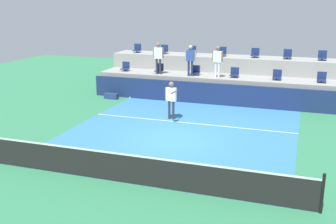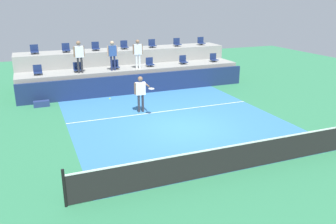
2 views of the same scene
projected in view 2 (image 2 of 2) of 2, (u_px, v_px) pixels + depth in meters
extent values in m
plane|color=#2D754C|center=(184.00, 128.00, 14.37)|extent=(40.00, 40.00, 0.00)
cube|color=teal|center=(175.00, 121.00, 15.25)|extent=(9.00, 10.00, 0.01)
cube|color=white|center=(163.00, 111.00, 16.48)|extent=(9.00, 0.06, 0.00)
cylinder|color=black|center=(64.00, 188.00, 8.83)|extent=(0.08, 0.08, 1.07)
cube|color=black|center=(238.00, 158.00, 10.70)|extent=(10.40, 0.01, 0.87)
cube|color=white|center=(239.00, 145.00, 10.57)|extent=(10.40, 0.02, 0.05)
cube|color=navy|center=(140.00, 84.00, 19.48)|extent=(13.00, 0.16, 1.10)
cube|color=gray|center=(133.00, 78.00, 20.60)|extent=(13.00, 1.80, 1.25)
cube|color=gray|center=(125.00, 65.00, 22.05)|extent=(13.00, 1.80, 2.10)
cylinder|color=#2D2D33|center=(38.00, 74.00, 18.38)|extent=(0.08, 0.08, 0.10)
cube|color=navy|center=(38.00, 73.00, 18.35)|extent=(0.44, 0.40, 0.04)
cube|color=navy|center=(37.00, 68.00, 18.45)|extent=(0.44, 0.04, 0.38)
cylinder|color=#2D2D33|center=(78.00, 71.00, 19.12)|extent=(0.08, 0.08, 0.10)
cube|color=navy|center=(78.00, 70.00, 19.09)|extent=(0.44, 0.40, 0.04)
cube|color=navy|center=(77.00, 65.00, 19.19)|extent=(0.44, 0.04, 0.38)
cylinder|color=#2D2D33|center=(116.00, 68.00, 19.86)|extent=(0.08, 0.08, 0.10)
cube|color=navy|center=(115.00, 67.00, 19.84)|extent=(0.44, 0.40, 0.04)
cube|color=navy|center=(115.00, 63.00, 19.93)|extent=(0.44, 0.04, 0.38)
cylinder|color=#2D2D33|center=(150.00, 66.00, 20.62)|extent=(0.08, 0.08, 0.10)
cube|color=navy|center=(150.00, 65.00, 20.59)|extent=(0.44, 0.40, 0.04)
cube|color=navy|center=(149.00, 61.00, 20.69)|extent=(0.44, 0.04, 0.38)
cylinder|color=#2D2D33|center=(184.00, 63.00, 21.39)|extent=(0.08, 0.08, 0.10)
cube|color=navy|center=(184.00, 62.00, 21.37)|extent=(0.44, 0.40, 0.04)
cube|color=navy|center=(183.00, 58.00, 21.47)|extent=(0.44, 0.04, 0.38)
cylinder|color=#2D2D33|center=(214.00, 61.00, 22.16)|extent=(0.08, 0.08, 0.10)
cube|color=navy|center=(214.00, 60.00, 22.13)|extent=(0.44, 0.40, 0.04)
cube|color=navy|center=(213.00, 56.00, 22.23)|extent=(0.44, 0.04, 0.38)
cylinder|color=#2D2D33|center=(35.00, 53.00, 19.69)|extent=(0.08, 0.08, 0.10)
cube|color=navy|center=(35.00, 52.00, 19.67)|extent=(0.44, 0.40, 0.04)
cube|color=navy|center=(34.00, 48.00, 19.76)|extent=(0.44, 0.04, 0.38)
cylinder|color=#2D2D33|center=(66.00, 52.00, 20.31)|extent=(0.08, 0.08, 0.10)
cube|color=navy|center=(66.00, 50.00, 20.29)|extent=(0.44, 0.40, 0.04)
cube|color=navy|center=(66.00, 46.00, 20.38)|extent=(0.44, 0.04, 0.38)
cylinder|color=#2D2D33|center=(96.00, 50.00, 20.93)|extent=(0.08, 0.08, 0.10)
cube|color=navy|center=(96.00, 49.00, 20.91)|extent=(0.44, 0.40, 0.04)
cube|color=navy|center=(95.00, 45.00, 21.00)|extent=(0.44, 0.04, 0.38)
cylinder|color=#2D2D33|center=(125.00, 48.00, 21.56)|extent=(0.08, 0.08, 0.10)
cube|color=navy|center=(125.00, 47.00, 21.54)|extent=(0.44, 0.40, 0.04)
cube|color=navy|center=(124.00, 43.00, 21.63)|extent=(0.44, 0.04, 0.38)
cylinder|color=#2D2D33|center=(153.00, 47.00, 22.22)|extent=(0.08, 0.08, 0.10)
cube|color=navy|center=(153.00, 46.00, 22.20)|extent=(0.44, 0.40, 0.04)
cube|color=navy|center=(152.00, 42.00, 22.29)|extent=(0.44, 0.04, 0.38)
cylinder|color=#2D2D33|center=(178.00, 46.00, 22.84)|extent=(0.08, 0.08, 0.10)
cube|color=navy|center=(178.00, 44.00, 22.82)|extent=(0.44, 0.40, 0.04)
cube|color=navy|center=(177.00, 41.00, 22.91)|extent=(0.44, 0.04, 0.38)
cylinder|color=#2D2D33|center=(202.00, 44.00, 23.47)|extent=(0.08, 0.08, 0.10)
cube|color=navy|center=(202.00, 43.00, 23.45)|extent=(0.44, 0.40, 0.04)
cube|color=navy|center=(201.00, 40.00, 23.54)|extent=(0.44, 0.04, 0.38)
cylinder|color=#2D2D33|center=(139.00, 104.00, 16.27)|extent=(0.12, 0.12, 0.84)
cylinder|color=#2D2D33|center=(143.00, 103.00, 16.33)|extent=(0.12, 0.12, 0.84)
cube|color=white|center=(140.00, 89.00, 16.08)|extent=(0.47, 0.20, 0.60)
sphere|color=#846047|center=(140.00, 79.00, 15.93)|extent=(0.24, 0.24, 0.23)
cylinder|color=#846047|center=(135.00, 89.00, 15.99)|extent=(0.07, 0.07, 0.56)
cylinder|color=#846047|center=(147.00, 85.00, 15.86)|extent=(0.10, 0.54, 0.07)
cylinder|color=black|center=(150.00, 87.00, 15.53)|extent=(0.05, 0.26, 0.04)
ellipsoid|color=silver|center=(151.00, 89.00, 15.28)|extent=(0.28, 0.33, 0.03)
cylinder|color=#2D2D33|center=(78.00, 65.00, 18.72)|extent=(0.12, 0.12, 0.85)
cylinder|color=#2D2D33|center=(82.00, 65.00, 18.81)|extent=(0.12, 0.12, 0.85)
cube|color=white|center=(79.00, 52.00, 18.54)|extent=(0.48, 0.24, 0.60)
sphere|color=#846047|center=(78.00, 43.00, 18.39)|extent=(0.26, 0.26, 0.23)
cylinder|color=#846047|center=(74.00, 52.00, 18.41)|extent=(0.08, 0.08, 0.57)
cylinder|color=#846047|center=(84.00, 51.00, 18.66)|extent=(0.08, 0.08, 0.57)
cylinder|color=navy|center=(111.00, 63.00, 19.38)|extent=(0.11, 0.11, 0.81)
cylinder|color=navy|center=(115.00, 63.00, 19.45)|extent=(0.11, 0.11, 0.81)
cube|color=#2D4C8C|center=(112.00, 51.00, 19.20)|extent=(0.44, 0.18, 0.57)
sphere|color=tan|center=(112.00, 43.00, 19.06)|extent=(0.22, 0.22, 0.22)
cylinder|color=tan|center=(108.00, 51.00, 19.10)|extent=(0.07, 0.07, 0.54)
cylinder|color=tan|center=(117.00, 50.00, 19.29)|extent=(0.07, 0.07, 0.54)
cylinder|color=white|center=(136.00, 62.00, 19.91)|extent=(0.12, 0.12, 0.81)
cylinder|color=white|center=(140.00, 61.00, 19.97)|extent=(0.12, 0.12, 0.81)
cube|color=white|center=(138.00, 49.00, 19.72)|extent=(0.45, 0.21, 0.58)
sphere|color=#846047|center=(137.00, 42.00, 19.58)|extent=(0.24, 0.24, 0.22)
cylinder|color=#846047|center=(133.00, 49.00, 19.64)|extent=(0.07, 0.07, 0.54)
cylinder|color=#846047|center=(142.00, 49.00, 19.79)|extent=(0.07, 0.07, 0.54)
sphere|color=#CCE033|center=(110.00, 99.00, 14.78)|extent=(0.07, 0.07, 0.07)
cube|color=navy|center=(42.00, 104.00, 17.18)|extent=(0.76, 0.28, 0.30)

